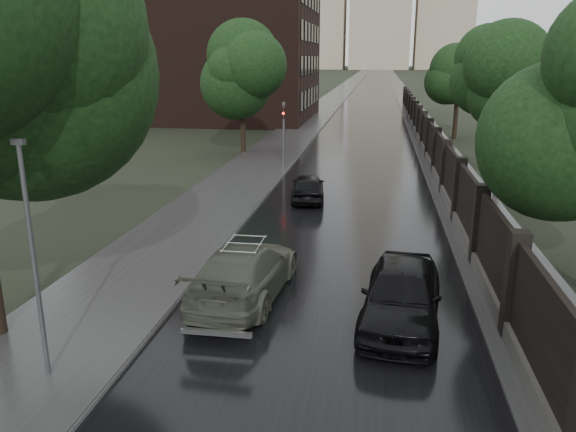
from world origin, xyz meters
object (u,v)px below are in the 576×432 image
at_px(tree_right_b, 506,90).
at_px(lamp_post, 34,261).
at_px(tree_left_far, 242,77).
at_px(volga_sedan, 245,271).
at_px(tree_right_c, 459,77).
at_px(car_right_near, 402,294).
at_px(traffic_light, 284,129).
at_px(hatchback_left, 308,187).

distance_m(tree_right_b, lamp_post, 24.33).
bearing_deg(tree_left_far, tree_right_b, -27.30).
relative_size(lamp_post, volga_sedan, 0.96).
height_order(tree_right_c, volga_sedan, tree_right_c).
height_order(volga_sedan, car_right_near, car_right_near).
height_order(tree_right_c, traffic_light, tree_right_c).
height_order(tree_left_far, traffic_light, tree_left_far).
relative_size(lamp_post, traffic_light, 1.28).
bearing_deg(traffic_light, lamp_post, -92.68).
distance_m(tree_left_far, car_right_near, 27.01).
xyz_separation_m(tree_left_far, volga_sedan, (5.71, -23.68, -4.47)).
bearing_deg(tree_left_far, volga_sedan, -76.45).
distance_m(tree_right_c, lamp_post, 40.67).
xyz_separation_m(tree_right_b, volga_sedan, (-9.79, -15.68, -4.18)).
bearing_deg(lamp_post, tree_right_c, 71.48).
bearing_deg(hatchback_left, tree_left_far, -70.21).
xyz_separation_m(tree_left_far, traffic_light, (3.70, -5.01, -2.84)).
relative_size(tree_right_c, car_right_near, 1.48).
relative_size(tree_right_b, hatchback_left, 1.86).
xyz_separation_m(tree_right_c, lamp_post, (-12.90, -38.50, -2.28)).
xyz_separation_m(tree_left_far, hatchback_left, (6.09, -12.40, -4.60)).
height_order(tree_right_b, lamp_post, tree_right_b).
bearing_deg(tree_right_c, volga_sedan, -106.21).
bearing_deg(tree_right_c, tree_left_far, -147.17).
distance_m(traffic_light, volga_sedan, 18.85).
xyz_separation_m(tree_left_far, car_right_near, (10.01, -24.69, -4.43)).
height_order(tree_right_b, tree_right_c, same).
relative_size(tree_right_b, tree_right_c, 1.00).
bearing_deg(tree_right_c, lamp_post, -108.52).
height_order(tree_right_b, traffic_light, tree_right_b).
xyz_separation_m(volga_sedan, hatchback_left, (0.38, 11.29, -0.13)).
xyz_separation_m(volga_sedan, car_right_near, (4.30, -1.01, 0.04)).
distance_m(lamp_post, traffic_light, 23.52).
xyz_separation_m(lamp_post, hatchback_left, (3.49, 16.10, -2.03)).
relative_size(tree_left_far, hatchback_left, 1.96).
distance_m(tree_right_b, hatchback_left, 11.24).
bearing_deg(hatchback_left, volga_sedan, 81.68).
xyz_separation_m(traffic_light, car_right_near, (6.31, -19.68, -1.59)).
height_order(lamp_post, hatchback_left, lamp_post).
distance_m(tree_left_far, hatchback_left, 14.56).
bearing_deg(traffic_light, car_right_near, -72.23).
xyz_separation_m(hatchback_left, car_right_near, (3.92, -12.29, 0.17)).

